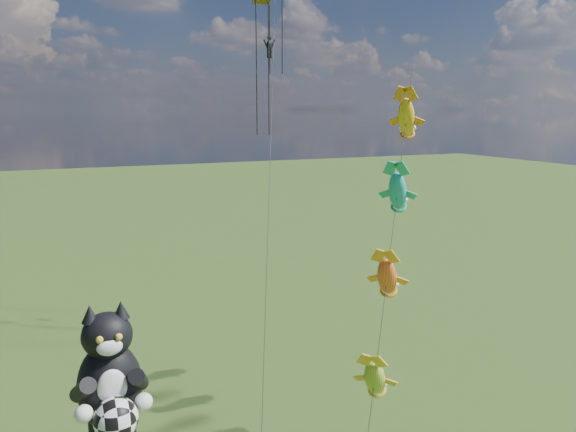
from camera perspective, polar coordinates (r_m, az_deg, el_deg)
name	(u,v)px	position (r m, az deg, el deg)	size (l,w,h in m)	color
cat_kite_rig	(110,381)	(20.80, -17.60, -15.73)	(2.51, 4.15, 10.02)	brown
fish_windsock_rig	(392,233)	(26.91, 10.56, -1.71)	(10.66, 12.04, 18.98)	brown
parafoil_rig	(269,33)	(38.79, -1.93, 18.05)	(8.16, 16.17, 27.85)	brown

